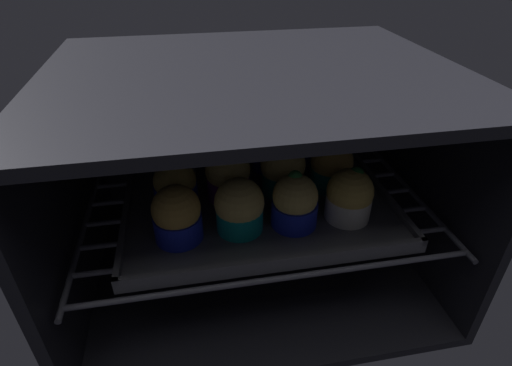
{
  "coord_description": "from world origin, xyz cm",
  "views": [
    {
      "loc": [
        -9.89,
        -33.07,
        52.34
      ],
      "look_at": [
        0.0,
        20.38,
        17.43
      ],
      "focal_mm": 28.16,
      "sensor_mm": 36.0,
      "label": 1
    }
  ],
  "objects_px": {
    "baking_tray": "(256,197)",
    "muffin_row0_col3": "(349,196)",
    "muffin_row1_col2": "(283,170)",
    "muffin_row1_col3": "(331,167)",
    "muffin_row0_col1": "(239,207)",
    "muffin_row2_col2": "(271,147)",
    "muffin_row1_col0": "(175,186)",
    "muffin_row2_col1": "(224,152)",
    "muffin_row0_col0": "(177,215)",
    "muffin_row2_col3": "(318,145)",
    "muffin_row2_col0": "(174,156)",
    "muffin_row1_col1": "(228,174)",
    "muffin_row0_col2": "(295,202)"
  },
  "relations": [
    {
      "from": "muffin_row0_col1",
      "to": "muffin_row0_col0",
      "type": "bearing_deg",
      "value": -177.18
    },
    {
      "from": "muffin_row1_col0",
      "to": "muffin_row2_col2",
      "type": "distance_m",
      "value": 0.19
    },
    {
      "from": "muffin_row0_col1",
      "to": "muffin_row0_col3",
      "type": "height_order",
      "value": "muffin_row0_col3"
    },
    {
      "from": "muffin_row0_col2",
      "to": "muffin_row1_col2",
      "type": "xyz_separation_m",
      "value": [
        0.0,
        0.09,
        0.0
      ]
    },
    {
      "from": "muffin_row1_col3",
      "to": "muffin_row2_col0",
      "type": "relative_size",
      "value": 0.96
    },
    {
      "from": "muffin_row1_col1",
      "to": "muffin_row2_col0",
      "type": "height_order",
      "value": "muffin_row1_col1"
    },
    {
      "from": "baking_tray",
      "to": "muffin_row0_col3",
      "type": "xyz_separation_m",
      "value": [
        0.12,
        -0.08,
        0.04
      ]
    },
    {
      "from": "muffin_row1_col0",
      "to": "muffin_row2_col1",
      "type": "height_order",
      "value": "muffin_row2_col1"
    },
    {
      "from": "muffin_row1_col3",
      "to": "muffin_row2_col2",
      "type": "xyz_separation_m",
      "value": [
        -0.09,
        0.08,
        0.0
      ]
    },
    {
      "from": "baking_tray",
      "to": "muffin_row2_col1",
      "type": "xyz_separation_m",
      "value": [
        -0.04,
        0.09,
        0.04
      ]
    },
    {
      "from": "muffin_row2_col3",
      "to": "muffin_row1_col0",
      "type": "bearing_deg",
      "value": -161.64
    },
    {
      "from": "baking_tray",
      "to": "muffin_row1_col0",
      "type": "bearing_deg",
      "value": -178.59
    },
    {
      "from": "muffin_row2_col0",
      "to": "muffin_row1_col3",
      "type": "bearing_deg",
      "value": -17.2
    },
    {
      "from": "muffin_row1_col0",
      "to": "muffin_row1_col3",
      "type": "distance_m",
      "value": 0.25
    },
    {
      "from": "muffin_row1_col2",
      "to": "muffin_row0_col1",
      "type": "bearing_deg",
      "value": -134.64
    },
    {
      "from": "muffin_row1_col0",
      "to": "muffin_row1_col3",
      "type": "bearing_deg",
      "value": 1.43
    },
    {
      "from": "baking_tray",
      "to": "muffin_row1_col2",
      "type": "relative_size",
      "value": 4.82
    },
    {
      "from": "muffin_row1_col1",
      "to": "muffin_row1_col3",
      "type": "bearing_deg",
      "value": 0.04
    },
    {
      "from": "muffin_row2_col2",
      "to": "muffin_row2_col0",
      "type": "bearing_deg",
      "value": -179.91
    },
    {
      "from": "muffin_row0_col0",
      "to": "muffin_row1_col2",
      "type": "bearing_deg",
      "value": 27.51
    },
    {
      "from": "muffin_row1_col3",
      "to": "muffin_row2_col1",
      "type": "distance_m",
      "value": 0.19
    },
    {
      "from": "baking_tray",
      "to": "muffin_row0_col0",
      "type": "relative_size",
      "value": 5.03
    },
    {
      "from": "muffin_row0_col0",
      "to": "muffin_row2_col3",
      "type": "distance_m",
      "value": 0.3
    },
    {
      "from": "muffin_row2_col0",
      "to": "muffin_row2_col2",
      "type": "xyz_separation_m",
      "value": [
        0.17,
        0.0,
        0.0
      ]
    },
    {
      "from": "baking_tray",
      "to": "muffin_row2_col0",
      "type": "relative_size",
      "value": 4.91
    },
    {
      "from": "muffin_row1_col2",
      "to": "muffin_row2_col2",
      "type": "height_order",
      "value": "muffin_row2_col2"
    },
    {
      "from": "muffin_row1_col3",
      "to": "muffin_row1_col2",
      "type": "bearing_deg",
      "value": 179.81
    },
    {
      "from": "baking_tray",
      "to": "muffin_row0_col3",
      "type": "bearing_deg",
      "value": -33.79
    },
    {
      "from": "muffin_row0_col2",
      "to": "baking_tray",
      "type": "bearing_deg",
      "value": 115.99
    },
    {
      "from": "muffin_row1_col2",
      "to": "muffin_row1_col3",
      "type": "xyz_separation_m",
      "value": [
        0.08,
        -0.0,
        -0.0
      ]
    },
    {
      "from": "muffin_row0_col2",
      "to": "muffin_row1_col2",
      "type": "bearing_deg",
      "value": 87.72
    },
    {
      "from": "muffin_row0_col0",
      "to": "muffin_row2_col2",
      "type": "relative_size",
      "value": 0.89
    },
    {
      "from": "muffin_row2_col1",
      "to": "muffin_row2_col2",
      "type": "xyz_separation_m",
      "value": [
        0.08,
        -0.0,
        0.0
      ]
    },
    {
      "from": "muffin_row1_col3",
      "to": "muffin_row2_col2",
      "type": "distance_m",
      "value": 0.12
    },
    {
      "from": "muffin_row0_col1",
      "to": "muffin_row2_col3",
      "type": "height_order",
      "value": "same"
    },
    {
      "from": "muffin_row0_col1",
      "to": "muffin_row2_col2",
      "type": "xyz_separation_m",
      "value": [
        0.08,
        0.16,
        0.0
      ]
    },
    {
      "from": "muffin_row1_col0",
      "to": "muffin_row1_col2",
      "type": "relative_size",
      "value": 0.88
    },
    {
      "from": "muffin_row0_col0",
      "to": "muffin_row1_col1",
      "type": "xyz_separation_m",
      "value": [
        0.08,
        0.09,
        0.0
      ]
    },
    {
      "from": "muffin_row0_col3",
      "to": "muffin_row1_col0",
      "type": "distance_m",
      "value": 0.26
    },
    {
      "from": "muffin_row0_col1",
      "to": "muffin_row2_col1",
      "type": "xyz_separation_m",
      "value": [
        -0.0,
        0.17,
        -0.0
      ]
    },
    {
      "from": "muffin_row2_col1",
      "to": "muffin_row2_col3",
      "type": "xyz_separation_m",
      "value": [
        0.17,
        -0.01,
        0.0
      ]
    },
    {
      "from": "muffin_row0_col2",
      "to": "muffin_row1_col3",
      "type": "xyz_separation_m",
      "value": [
        0.09,
        0.09,
        -0.0
      ]
    },
    {
      "from": "muffin_row2_col0",
      "to": "muffin_row0_col3",
      "type": "bearing_deg",
      "value": -33.29
    },
    {
      "from": "muffin_row0_col3",
      "to": "muffin_row0_col0",
      "type": "bearing_deg",
      "value": -179.5
    },
    {
      "from": "muffin_row1_col2",
      "to": "muffin_row2_col3",
      "type": "bearing_deg",
      "value": 42.79
    },
    {
      "from": "muffin_row0_col0",
      "to": "muffin_row0_col3",
      "type": "height_order",
      "value": "same"
    },
    {
      "from": "muffin_row1_col2",
      "to": "muffin_row1_col0",
      "type": "bearing_deg",
      "value": -177.79
    },
    {
      "from": "muffin_row2_col3",
      "to": "muffin_row2_col0",
      "type": "bearing_deg",
      "value": 180.0
    },
    {
      "from": "muffin_row2_col1",
      "to": "muffin_row2_col0",
      "type": "bearing_deg",
      "value": -176.59
    },
    {
      "from": "muffin_row0_col0",
      "to": "muffin_row1_col3",
      "type": "xyz_separation_m",
      "value": [
        0.25,
        0.09,
        -0.0
      ]
    }
  ]
}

